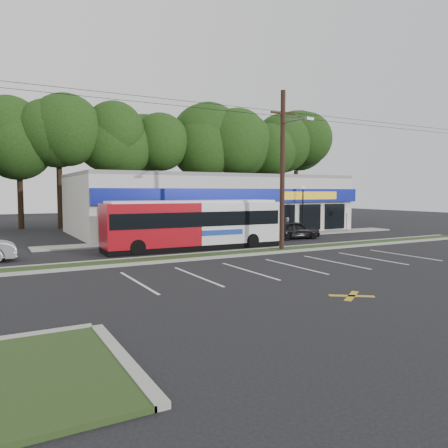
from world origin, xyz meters
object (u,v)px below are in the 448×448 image
object	(u,v)px
sign_post	(347,215)
pedestrian_b	(287,227)
pedestrian_a	(270,229)
metrobus	(194,223)
utility_pole	(281,165)
car_dark	(294,230)
lamp_post	(303,204)

from	to	relation	value
sign_post	pedestrian_b	xyz separation A→B (m)	(-7.00, -0.15, -0.77)
pedestrian_a	pedestrian_b	size ratio (longest dim) A/B	0.99
metrobus	pedestrian_a	xyz separation A→B (m)	(7.71, 2.41, -0.91)
sign_post	metrobus	xyz separation A→B (m)	(-17.48, -4.08, 0.13)
utility_pole	sign_post	world-z (taller)	utility_pole
utility_pole	sign_post	distance (m)	15.71
sign_post	pedestrian_b	size ratio (longest dim) A/B	1.42
metrobus	pedestrian_a	world-z (taller)	metrobus
car_dark	pedestrian_b	xyz separation A→B (m)	(1.02, 2.26, 0.05)
car_dark	pedestrian_a	xyz separation A→B (m)	(-1.75, 0.74, 0.04)
pedestrian_a	metrobus	bearing A→B (deg)	-11.37
lamp_post	pedestrian_a	world-z (taller)	lamp_post
utility_pole	pedestrian_b	world-z (taller)	utility_pole
sign_post	car_dark	world-z (taller)	sign_post
metrobus	car_dark	world-z (taller)	metrobus
sign_post	pedestrian_a	size ratio (longest dim) A/B	1.43
lamp_post	pedestrian_b	bearing A→B (deg)	-169.34
car_dark	pedestrian_b	world-z (taller)	pedestrian_b
utility_pole	car_dark	distance (m)	8.71
car_dark	utility_pole	bearing A→B (deg)	139.72
lamp_post	pedestrian_b	distance (m)	2.78
car_dark	pedestrian_b	distance (m)	2.48
metrobus	pedestrian_b	bearing A→B (deg)	21.79
utility_pole	metrobus	distance (m)	6.73
utility_pole	car_dark	size ratio (longest dim) A/B	11.64
pedestrian_a	lamp_post	bearing A→B (deg)	172.87
pedestrian_a	car_dark	bearing A→B (deg)	128.26
car_dark	pedestrian_b	bearing A→B (deg)	-20.05
utility_pole	lamp_post	xyz separation A→B (m)	(8.17, 7.87, -2.74)
sign_post	metrobus	bearing A→B (deg)	-166.87
sign_post	car_dark	xyz separation A→B (m)	(-8.02, -2.41, -0.82)
utility_pole	metrobus	bearing A→B (deg)	140.32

